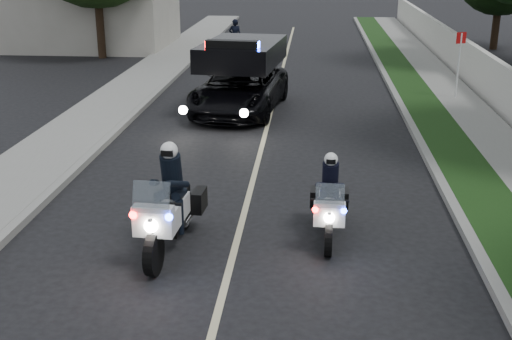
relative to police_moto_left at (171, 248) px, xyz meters
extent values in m
cube|color=gray|center=(5.20, 6.66, 0.07)|extent=(0.20, 60.00, 0.15)
cube|color=#193814|center=(5.90, 6.66, 0.08)|extent=(1.20, 60.00, 0.16)
cube|color=gray|center=(7.20, 6.66, 0.08)|extent=(1.40, 60.00, 0.16)
cube|color=gray|center=(-3.00, 6.66, 0.07)|extent=(0.20, 60.00, 0.15)
cube|color=gray|center=(-4.10, 6.66, 0.08)|extent=(2.00, 60.00, 0.16)
cube|color=#BFB78C|center=(1.10, 6.66, 0.00)|extent=(0.12, 50.00, 0.01)
imported|color=black|center=(0.13, 9.82, 0.00)|extent=(2.95, 5.38, 2.50)
imported|color=black|center=(-1.20, 19.87, 0.00)|extent=(0.82, 1.93, 0.98)
imported|color=black|center=(-1.20, 19.87, 0.00)|extent=(0.57, 0.39, 1.56)
camera|label=1|loc=(2.35, -10.06, 4.98)|focal=45.88mm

